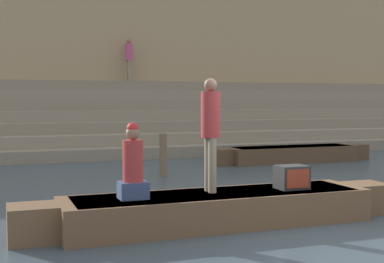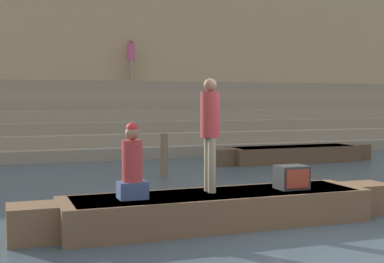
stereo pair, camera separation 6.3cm
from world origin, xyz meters
name	(u,v)px [view 1 (the left image)]	position (x,y,z in m)	size (l,w,h in m)	color
ground_plane	(303,228)	(0.00, 0.00, 0.00)	(120.00, 120.00, 0.00)	#3D4C56
ghat_steps	(117,125)	(0.00, 13.40, 0.98)	(36.00, 5.57, 2.73)	gray
back_wall	(103,64)	(0.00, 15.99, 3.51)	(34.20, 1.28, 7.08)	tan
rowboat_main	(218,208)	(-1.15, 0.64, 0.27)	(6.32, 1.31, 0.52)	brown
person_standing	(210,126)	(-1.24, 0.78, 1.57)	(0.30, 0.30, 1.80)	gray
person_rowing	(133,167)	(-2.53, 0.63, 0.99)	(0.42, 0.33, 1.13)	#3D4C75
tv_set	(292,177)	(0.13, 0.58, 0.71)	(0.49, 0.39, 0.39)	#2D2D2D
moored_boat_shore	(292,154)	(4.38, 7.66, 0.26)	(5.47, 1.12, 0.49)	brown
mooring_post	(163,155)	(-0.38, 6.07, 0.55)	(0.19, 0.19, 1.11)	brown
person_on_steps	(129,56)	(0.89, 14.99, 3.77)	(0.32, 0.32, 1.78)	gray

